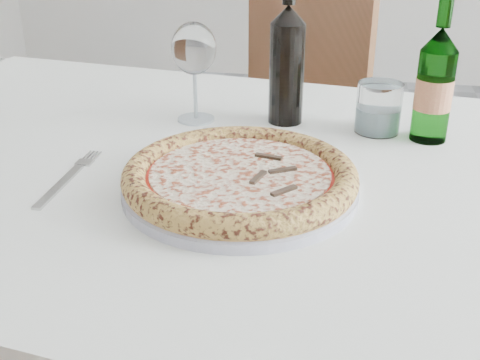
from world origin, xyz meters
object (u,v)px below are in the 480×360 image
Objects in this scene: wine_bottle at (287,63)px; chair_far at (289,123)px; tumbler at (378,111)px; beer_bottle at (435,85)px; pizza at (240,176)px; dining_table at (252,210)px; wine_glass at (194,51)px; plate at (240,187)px.

chair_far is at bearing 95.48° from wine_bottle.
tumbler is 0.37× the size of beer_bottle.
tumbler is at bearing -70.71° from chair_far.
pizza is at bearing -123.61° from tumbler.
dining_table is 19.54× the size of tumbler.
dining_table is 0.31m from wine_glass.
wine_bottle is (-0.25, 0.04, 0.01)m from beer_bottle.
wine_glass is at bearing 127.09° from dining_table.
beer_bottle is at bearing 30.71° from dining_table.
wine_glass is 0.34m from tumbler.
chair_far is 0.95m from plate.
pizza is (-0.00, -0.10, 0.11)m from dining_table.
wine_glass is at bearing 116.00° from pizza.
plate is at bearing -94.63° from wine_bottle.
beer_bottle is (0.27, 0.26, 0.09)m from plate.
wine_glass reaches higher than dining_table.
wine_glass reaches higher than tumbler.
wine_bottle is at bearing 83.13° from dining_table.
tumbler is 0.10m from beer_bottle.
dining_table is 7.23× the size of beer_bottle.
wine_glass is (-0.14, 0.18, 0.21)m from dining_table.
beer_bottle is 0.93× the size of wine_bottle.
wine_glass is at bearing -179.55° from tumbler.
wine_bottle reaches higher than plate.
pizza is 1.28× the size of wine_bottle.
beer_bottle reaches higher than dining_table.
pizza is 0.34m from tumbler.
beer_bottle reaches higher than pizza.
chair_far reaches higher than dining_table.
beer_bottle reaches higher than chair_far.
dining_table is 0.36m from beer_bottle.
tumbler is at bearing 56.39° from pizza.
tumbler is at bearing 56.39° from plate.
plate is at bearing -90.00° from dining_table.
chair_far reaches higher than pizza.
wine_bottle is (0.02, 0.31, 0.08)m from pizza.
pizza is at bearing -64.00° from wine_glass.
plate is (-0.00, -0.10, 0.09)m from dining_table.
dining_table is at bearing -149.29° from beer_bottle.
dining_table is at bearing 90.00° from plate.
tumbler is (0.33, 0.00, -0.09)m from wine_glass.
wine_glass is 2.05× the size of tumbler.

